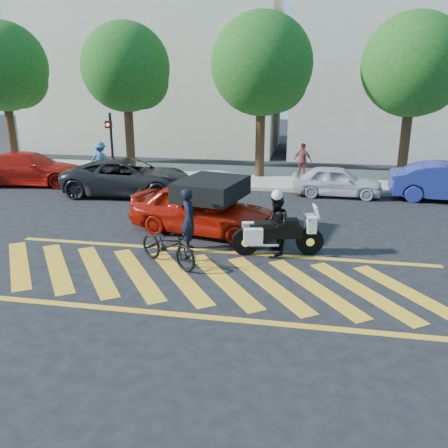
% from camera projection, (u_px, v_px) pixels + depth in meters
% --- Properties ---
extents(ground, '(90.00, 90.00, 0.00)m').
position_uv_depth(ground, '(203.00, 278.00, 11.66)').
color(ground, black).
rests_on(ground, ground).
extents(sidewalk, '(60.00, 5.00, 0.15)m').
position_uv_depth(sidewalk, '(259.00, 177.00, 22.89)').
color(sidewalk, '#9E998E').
rests_on(sidewalk, ground).
extents(crosswalk, '(12.33, 4.00, 0.01)m').
position_uv_depth(crosswalk, '(201.00, 278.00, 11.67)').
color(crosswalk, gold).
rests_on(crosswalk, ground).
extents(building_left, '(16.00, 8.00, 10.00)m').
position_uv_depth(building_left, '(156.00, 72.00, 31.26)').
color(building_left, beige).
rests_on(building_left, ground).
extents(building_right, '(16.00, 8.00, 11.00)m').
position_uv_depth(building_right, '(429.00, 63.00, 28.11)').
color(building_right, beige).
rests_on(building_right, ground).
extents(tree_far_left, '(4.40, 4.40, 7.41)m').
position_uv_depth(tree_far_left, '(6.00, 70.00, 23.73)').
color(tree_far_left, black).
rests_on(tree_far_left, ground).
extents(tree_left, '(4.20, 4.20, 7.26)m').
position_uv_depth(tree_left, '(129.00, 71.00, 22.60)').
color(tree_left, black).
rests_on(tree_left, ground).
extents(tree_center, '(4.60, 4.60, 7.56)m').
position_uv_depth(tree_center, '(265.00, 68.00, 21.42)').
color(tree_center, black).
rests_on(tree_center, ground).
extents(tree_right, '(4.40, 4.40, 7.41)m').
position_uv_depth(tree_right, '(416.00, 69.00, 20.29)').
color(tree_right, black).
rests_on(tree_right, ground).
extents(signal_pole, '(0.28, 0.43, 3.20)m').
position_uv_depth(signal_pole, '(111.00, 142.00, 21.36)').
color(signal_pole, black).
rests_on(signal_pole, ground).
extents(officer_bike, '(0.59, 0.74, 1.79)m').
position_uv_depth(officer_bike, '(189.00, 220.00, 13.33)').
color(officer_bike, black).
rests_on(officer_bike, ground).
extents(bicycle, '(2.12, 1.69, 1.08)m').
position_uv_depth(bicycle, '(168.00, 245.00, 12.37)').
color(bicycle, black).
rests_on(bicycle, ground).
extents(police_motorcycle, '(2.52, 1.06, 1.12)m').
position_uv_depth(police_motorcycle, '(276.00, 234.00, 13.06)').
color(police_motorcycle, black).
rests_on(police_motorcycle, ground).
extents(officer_moto, '(0.81, 0.95, 1.71)m').
position_uv_depth(officer_moto, '(276.00, 225.00, 13.00)').
color(officer_moto, black).
rests_on(officer_moto, ground).
extents(red_convertible, '(4.91, 2.81, 1.57)m').
position_uv_depth(red_convertible, '(202.00, 209.00, 14.85)').
color(red_convertible, '#9F1207').
rests_on(red_convertible, ground).
extents(parked_left, '(5.27, 2.72, 1.46)m').
position_uv_depth(parked_left, '(30.00, 169.00, 21.52)').
color(parked_left, '#A7120A').
rests_on(parked_left, ground).
extents(parked_mid_left, '(5.48, 2.70, 1.50)m').
position_uv_depth(parked_mid_left, '(129.00, 177.00, 19.62)').
color(parked_mid_left, black).
rests_on(parked_mid_left, ground).
extents(parked_mid_right, '(3.68, 1.54, 1.24)m').
position_uv_depth(parked_mid_right, '(337.00, 181.00, 19.48)').
color(parked_mid_right, '#BCBCC0').
rests_on(parked_mid_right, ground).
extents(pedestrian_left, '(1.15, 0.74, 1.68)m').
position_uv_depth(pedestrian_left, '(101.00, 160.00, 22.26)').
color(pedestrian_left, '#38659A').
rests_on(pedestrian_left, sidewalk).
extents(pedestrian_right, '(1.01, 0.78, 1.60)m').
position_uv_depth(pedestrian_right, '(303.00, 160.00, 22.35)').
color(pedestrian_right, brown).
rests_on(pedestrian_right, sidewalk).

